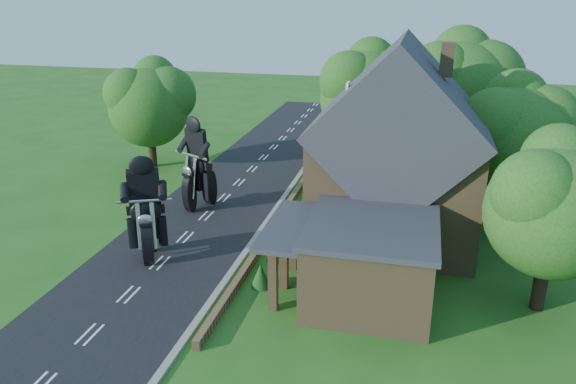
% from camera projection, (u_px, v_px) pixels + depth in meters
% --- Properties ---
extents(ground, '(120.00, 120.00, 0.00)m').
position_uv_depth(ground, '(160.00, 263.00, 26.73)').
color(ground, '#235618').
rests_on(ground, ground).
extents(road, '(7.00, 80.00, 0.02)m').
position_uv_depth(road, '(160.00, 263.00, 26.72)').
color(road, black).
rests_on(road, ground).
extents(kerb, '(0.30, 80.00, 0.12)m').
position_uv_depth(kerb, '(233.00, 271.00, 25.90)').
color(kerb, gray).
rests_on(kerb, ground).
extents(garden_wall, '(0.30, 22.00, 0.40)m').
position_uv_depth(garden_wall, '(274.00, 227.00, 30.27)').
color(garden_wall, brown).
rests_on(garden_wall, ground).
extents(house, '(9.54, 8.64, 10.24)m').
position_uv_depth(house, '(397.00, 156.00, 28.38)').
color(house, brown).
rests_on(house, ground).
extents(annex, '(7.05, 5.94, 3.44)m').
position_uv_depth(annex, '(367.00, 260.00, 23.21)').
color(annex, brown).
rests_on(annex, ground).
extents(tree_annex_side, '(5.64, 5.20, 7.48)m').
position_uv_depth(tree_annex_side, '(564.00, 201.00, 21.41)').
color(tree_annex_side, black).
rests_on(tree_annex_side, ground).
extents(tree_house_right, '(6.51, 6.00, 8.40)m').
position_uv_depth(tree_house_right, '(521.00, 134.00, 29.11)').
color(tree_house_right, black).
rests_on(tree_house_right, ground).
extents(tree_behind_house, '(7.81, 7.20, 10.08)m').
position_uv_depth(tree_behind_house, '(466.00, 88.00, 36.16)').
color(tree_behind_house, black).
rests_on(tree_behind_house, ground).
extents(tree_behind_left, '(6.94, 6.40, 9.16)m').
position_uv_depth(tree_behind_left, '(373.00, 89.00, 38.56)').
color(tree_behind_left, black).
rests_on(tree_behind_left, ground).
extents(tree_far_road, '(6.08, 5.60, 7.84)m').
position_uv_depth(tree_far_road, '(154.00, 100.00, 39.43)').
color(tree_far_road, black).
rests_on(tree_far_road, ground).
extents(shrub_a, '(0.90, 0.90, 1.10)m').
position_uv_depth(shrub_a, '(261.00, 276.00, 24.45)').
color(shrub_a, '#133E15').
rests_on(shrub_a, ground).
extents(shrub_b, '(0.90, 0.90, 1.10)m').
position_uv_depth(shrub_b, '(275.00, 251.00, 26.73)').
color(shrub_b, '#133E15').
rests_on(shrub_b, ground).
extents(shrub_c, '(0.90, 0.90, 1.10)m').
position_uv_depth(shrub_c, '(288.00, 230.00, 29.01)').
color(shrub_c, '#133E15').
rests_on(shrub_c, ground).
extents(shrub_d, '(0.90, 0.90, 1.10)m').
position_uv_depth(shrub_d, '(307.00, 197.00, 33.57)').
color(shrub_d, '#133E15').
rests_on(shrub_d, ground).
extents(shrub_e, '(0.90, 0.90, 1.10)m').
position_uv_depth(shrub_e, '(315.00, 183.00, 35.85)').
color(shrub_e, '#133E15').
rests_on(shrub_e, ground).
extents(shrub_f, '(0.90, 0.90, 1.10)m').
position_uv_depth(shrub_f, '(322.00, 172.00, 38.13)').
color(shrub_f, '#133E15').
rests_on(shrub_f, ground).
extents(motorcycle_lead, '(1.07, 1.71, 1.57)m').
position_uv_depth(motorcycle_lead, '(149.00, 244.00, 26.92)').
color(motorcycle_lead, black).
rests_on(motorcycle_lead, ground).
extents(motorcycle_follow, '(1.21, 1.81, 1.67)m').
position_uv_depth(motorcycle_follow, '(200.00, 195.00, 33.06)').
color(motorcycle_follow, black).
rests_on(motorcycle_follow, ground).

